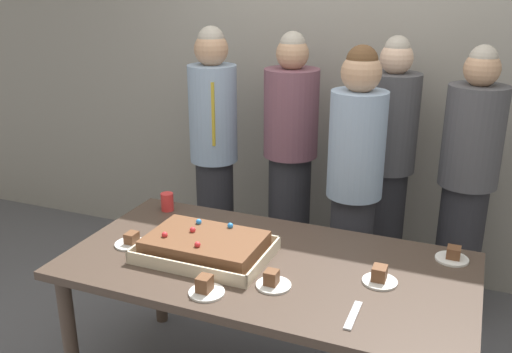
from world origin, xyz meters
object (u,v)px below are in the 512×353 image
at_px(person_back_corner, 354,188).
at_px(cake_server_utensil, 353,315).
at_px(party_table, 267,278).
at_px(plated_slice_far_right, 273,282).
at_px(plated_slice_center_front, 380,277).
at_px(person_far_right_suit, 214,151).
at_px(drink_cup_nearest, 167,202).
at_px(sheet_cake, 205,246).
at_px(plated_slice_near_right, 453,256).
at_px(person_serving_front, 290,161).
at_px(plated_slice_near_left, 206,288).
at_px(person_striped_tie_right, 466,188).
at_px(person_green_shirt_behind, 387,169).
at_px(plated_slice_far_left, 131,241).

bearing_deg(person_back_corner, cake_server_utensil, 44.33).
bearing_deg(party_table, plated_slice_far_right, -62.22).
height_order(plated_slice_center_front, person_far_right_suit, person_far_right_suit).
bearing_deg(drink_cup_nearest, person_back_corner, 24.25).
bearing_deg(sheet_cake, plated_slice_center_front, 4.76).
xyz_separation_m(drink_cup_nearest, cake_server_utensil, (1.20, -0.63, -0.05)).
relative_size(sheet_cake, plated_slice_far_right, 3.98).
bearing_deg(sheet_cake, drink_cup_nearest, 137.76).
bearing_deg(plated_slice_near_right, party_table, -156.10).
bearing_deg(person_serving_front, person_far_right_suit, -79.02).
bearing_deg(person_serving_front, party_table, 14.09).
height_order(plated_slice_near_left, plated_slice_far_right, plated_slice_near_left).
distance_m(party_table, drink_cup_nearest, 0.83).
bearing_deg(party_table, person_striped_tie_right, 53.77).
xyz_separation_m(plated_slice_near_left, person_serving_front, (-0.15, 1.49, 0.08)).
height_order(drink_cup_nearest, person_serving_front, person_serving_front).
relative_size(sheet_cake, plated_slice_near_right, 3.98).
bearing_deg(person_green_shirt_behind, plated_slice_near_left, 9.41).
bearing_deg(drink_cup_nearest, party_table, -25.79).
bearing_deg(drink_cup_nearest, person_serving_front, 60.58).
xyz_separation_m(plated_slice_near_right, plated_slice_far_right, (-0.68, -0.53, 0.00)).
bearing_deg(plated_slice_near_left, plated_slice_far_left, 154.38).
distance_m(plated_slice_far_left, person_striped_tie_right, 1.88).
bearing_deg(person_serving_front, drink_cup_nearest, -29.31).
distance_m(plated_slice_near_left, cake_server_utensil, 0.60).
height_order(sheet_cake, plated_slice_center_front, sheet_cake).
distance_m(plated_slice_near_right, plated_slice_far_left, 1.52).
bearing_deg(person_striped_tie_right, party_table, 7.43).
relative_size(party_table, plated_slice_near_right, 12.29).
height_order(sheet_cake, person_green_shirt_behind, person_green_shirt_behind).
bearing_deg(party_table, plated_slice_near_right, 23.90).
xyz_separation_m(party_table, plated_slice_near_left, (-0.14, -0.34, 0.11)).
height_order(cake_server_utensil, person_striped_tie_right, person_striped_tie_right).
distance_m(drink_cup_nearest, person_serving_front, 0.91).
bearing_deg(plated_slice_far_left, person_far_right_suit, 95.61).
bearing_deg(plated_slice_near_right, person_far_right_suit, 155.81).
bearing_deg(person_striped_tie_right, person_green_shirt_behind, -61.66).
xyz_separation_m(plated_slice_near_left, person_back_corner, (0.35, 1.13, 0.09)).
xyz_separation_m(sheet_cake, plated_slice_far_left, (-0.39, -0.04, -0.03)).
height_order(plated_slice_far_left, person_green_shirt_behind, person_green_shirt_behind).
xyz_separation_m(cake_server_utensil, person_far_right_suit, (-1.25, 1.33, 0.14)).
bearing_deg(party_table, person_far_right_suit, 126.83).
distance_m(person_striped_tie_right, person_back_corner, 0.65).
xyz_separation_m(plated_slice_center_front, person_far_right_suit, (-1.30, 1.03, 0.12)).
height_order(plated_slice_near_left, cake_server_utensil, plated_slice_near_left).
bearing_deg(cake_server_utensil, person_serving_front, 117.71).
relative_size(cake_server_utensil, person_back_corner, 0.12).
bearing_deg(person_striped_tie_right, plated_slice_near_right, 42.63).
bearing_deg(plated_slice_far_left, drink_cup_nearest, 97.43).
bearing_deg(person_far_right_suit, plated_slice_far_left, -18.79).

